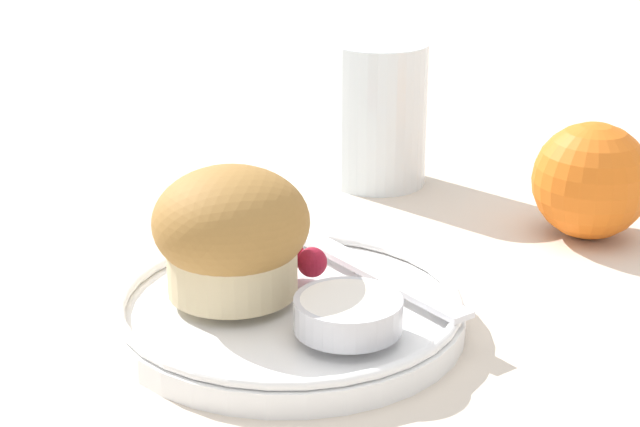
# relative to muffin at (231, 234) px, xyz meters

# --- Properties ---
(ground_plane) EXTENTS (3.00, 3.00, 0.00)m
(ground_plane) POSITION_rel_muffin_xyz_m (0.05, 0.02, -0.06)
(ground_plane) COLOR beige
(plate) EXTENTS (0.20, 0.20, 0.02)m
(plate) POSITION_rel_muffin_xyz_m (0.03, 0.01, -0.05)
(plate) COLOR white
(plate) RESTS_ON ground_plane
(muffin) EXTENTS (0.09, 0.09, 0.07)m
(muffin) POSITION_rel_muffin_xyz_m (0.00, 0.00, 0.00)
(muffin) COLOR beige
(muffin) RESTS_ON plate
(cream_ramekin) EXTENTS (0.06, 0.06, 0.02)m
(cream_ramekin) POSITION_rel_muffin_xyz_m (0.08, 0.00, -0.03)
(cream_ramekin) COLOR silver
(cream_ramekin) RESTS_ON plate
(berry_pair) EXTENTS (0.03, 0.02, 0.02)m
(berry_pair) POSITION_rel_muffin_xyz_m (0.01, 0.04, -0.03)
(berry_pair) COLOR maroon
(berry_pair) RESTS_ON plate
(butter_knife) EXTENTS (0.15, 0.05, 0.00)m
(butter_knife) POSITION_rel_muffin_xyz_m (0.05, 0.07, -0.03)
(butter_knife) COLOR silver
(butter_knife) RESTS_ON plate
(orange_fruit) EXTENTS (0.08, 0.08, 0.08)m
(orange_fruit) POSITION_rel_muffin_xyz_m (0.10, 0.25, -0.02)
(orange_fruit) COLOR orange
(orange_fruit) RESTS_ON ground_plane
(juice_glass) EXTENTS (0.07, 0.07, 0.11)m
(juice_glass) POSITION_rel_muffin_xyz_m (-0.08, 0.25, 0.00)
(juice_glass) COLOR silver
(juice_glass) RESTS_ON ground_plane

